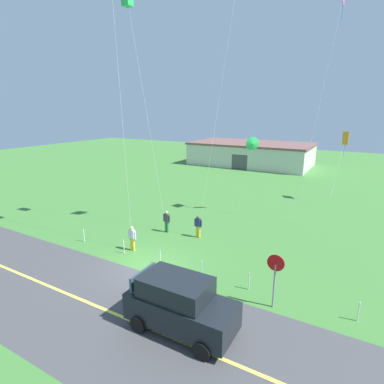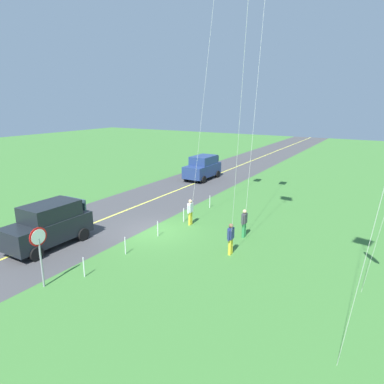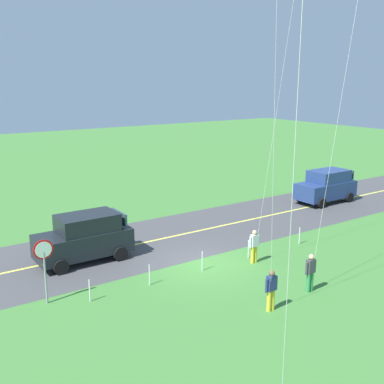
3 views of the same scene
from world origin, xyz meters
name	(u,v)px [view 3 (image 3 of 3)]	position (x,y,z in m)	size (l,w,h in m)	color
ground_plane	(202,264)	(0.00, 0.00, -0.05)	(120.00, 120.00, 0.10)	#3D7533
asphalt_road	(159,240)	(0.00, -4.00, 0.00)	(120.00, 7.00, 0.00)	#424244
road_centre_stripe	(159,239)	(0.00, -4.00, 0.01)	(120.00, 0.16, 0.00)	#E5E04C
car_suv_foreground	(85,237)	(4.33, -3.40, 1.15)	(4.40, 2.12, 2.24)	black
car_parked_west_far	(326,186)	(-13.62, -4.26, 1.15)	(4.40, 2.12, 2.24)	navy
stop_sign	(44,259)	(7.20, -0.10, 1.80)	(0.76, 0.08, 2.56)	gray
person_adult_near	(254,245)	(-2.07, 1.29, 0.86)	(0.58, 0.22, 1.60)	yellow
person_adult_companion	(310,272)	(-1.90, 4.86, 0.86)	(0.58, 0.22, 1.60)	#338C4C
person_child_watcher	(271,289)	(0.51, 5.15, 0.86)	(0.58, 0.22, 1.60)	yellow
fence_post_0	(300,236)	(-5.73, 0.70, 0.45)	(0.05, 0.05, 0.90)	silver
fence_post_1	(249,249)	(-2.25, 0.70, 0.45)	(0.05, 0.05, 0.90)	silver
fence_post_2	(202,261)	(0.46, 0.70, 0.45)	(0.05, 0.05, 0.90)	silver
fence_post_3	(150,275)	(3.16, 0.70, 0.45)	(0.05, 0.05, 0.90)	silver
fence_post_4	(90,291)	(5.78, 0.70, 0.45)	(0.05, 0.05, 0.90)	silver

